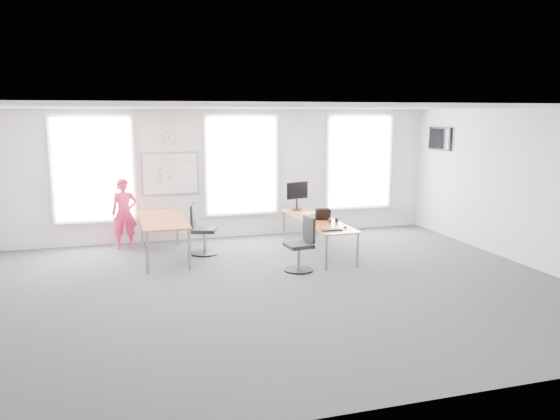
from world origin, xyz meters
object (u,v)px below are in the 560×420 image
object	(u,v)px
chair_right	(302,247)
chair_left	(201,232)
keyboard	(332,230)
desk_left	(163,222)
person	(124,213)
desk_right	(317,222)
headphones	(333,220)
monitor	(297,193)

from	to	relation	value
chair_right	chair_left	xyz separation A→B (m)	(-1.61, 1.74, 0.02)
keyboard	desk_left	bearing A→B (deg)	160.97
chair_right	chair_left	distance (m)	2.38
chair_right	person	distance (m)	4.18
desk_right	chair_left	size ratio (longest dim) A/B	2.67
desk_left	person	xyz separation A→B (m)	(-0.74, 1.09, 0.02)
desk_left	headphones	bearing A→B (deg)	-13.85
desk_right	person	world-z (taller)	person
desk_right	monitor	world-z (taller)	monitor
chair_left	monitor	xyz separation A→B (m)	(2.33, 0.72, 0.62)
chair_right	desk_left	bearing A→B (deg)	-131.51
desk_right	desk_left	world-z (taller)	desk_left
monitor	desk_right	bearing A→B (deg)	-103.13
keyboard	chair_right	bearing A→B (deg)	-159.10
person	keyboard	distance (m)	4.59
desk_left	headphones	distance (m)	3.45
desk_left	keyboard	xyz separation A→B (m)	(3.05, -1.51, -0.05)
headphones	monitor	bearing A→B (deg)	82.05
desk_left	chair_right	bearing A→B (deg)	-34.90
monitor	person	bearing A→B (deg)	159.84
desk_left	person	size ratio (longest dim) A/B	1.46
person	headphones	bearing A→B (deg)	-27.26
keyboard	monitor	size ratio (longest dim) A/B	0.63
desk_left	keyboard	bearing A→B (deg)	-26.29
desk_right	keyboard	world-z (taller)	keyboard
desk_left	chair_left	distance (m)	0.83
person	monitor	bearing A→B (deg)	-6.43
headphones	desk_left	bearing A→B (deg)	149.82
desk_right	keyboard	bearing A→B (deg)	-95.89
chair_right	headphones	world-z (taller)	chair_right
chair_left	monitor	size ratio (longest dim) A/B	1.62
chair_right	chair_left	size ratio (longest dim) A/B	0.95
chair_right	keyboard	size ratio (longest dim) A/B	2.43
monitor	chair_left	bearing A→B (deg)	-178.66
keyboard	monitor	bearing A→B (deg)	95.88
monitor	chair_right	bearing A→B (deg)	-122.08
desk_right	chair_right	xyz separation A→B (m)	(-0.77, -1.27, -0.20)
desk_right	keyboard	size ratio (longest dim) A/B	6.83
person	desk_right	bearing A→B (deg)	-23.05
keyboard	headphones	size ratio (longest dim) A/B	2.19
chair_left	person	distance (m)	1.84
person	desk_left	bearing A→B (deg)	-58.07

